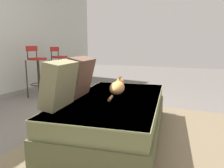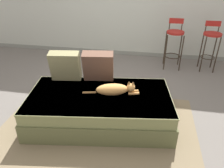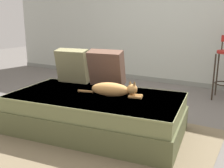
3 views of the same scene
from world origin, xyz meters
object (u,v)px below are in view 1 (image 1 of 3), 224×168
(throw_pillow_middle, at_px, (80,76))
(bar_stool_near_window, at_px, (38,67))
(throw_pillow_corner, at_px, (59,84))
(cat, at_px, (118,87))
(bar_stool_by_doorway, at_px, (60,63))
(couch, at_px, (115,115))

(throw_pillow_middle, bearing_deg, bar_stool_near_window, 54.80)
(throw_pillow_corner, relative_size, bar_stool_near_window, 0.45)
(cat, bearing_deg, bar_stool_by_doorway, 51.98)
(cat, bearing_deg, bar_stool_near_window, 66.44)
(cat, xyz_separation_m, bar_stool_by_doorway, (1.57, 2.01, 0.11))
(throw_pillow_corner, relative_size, throw_pillow_middle, 0.98)
(couch, relative_size, bar_stool_near_window, 2.03)
(couch, bearing_deg, cat, 12.87)
(couch, xyz_separation_m, bar_stool_near_window, (1.07, 2.06, 0.38))
(throw_pillow_corner, relative_size, cat, 0.61)
(couch, xyz_separation_m, cat, (0.19, 0.04, 0.29))
(bar_stool_near_window, distance_m, bar_stool_by_doorway, 0.70)
(couch, xyz_separation_m, throw_pillow_middle, (-0.10, 0.39, 0.44))
(cat, height_order, bar_stool_by_doorway, bar_stool_by_doorway)
(cat, relative_size, bar_stool_near_window, 0.75)
(throw_pillow_corner, xyz_separation_m, throw_pillow_middle, (0.47, 0.07, 0.01))
(throw_pillow_middle, xyz_separation_m, bar_stool_by_doorway, (1.87, 1.67, -0.04))
(bar_stool_by_doorway, bearing_deg, couch, -130.68)
(cat, bearing_deg, throw_pillow_middle, 130.48)
(throw_pillow_corner, height_order, cat, throw_pillow_corner)
(cat, height_order, bar_stool_near_window, bar_stool_near_window)
(throw_pillow_corner, height_order, bar_stool_near_window, bar_stool_near_window)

